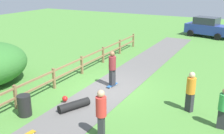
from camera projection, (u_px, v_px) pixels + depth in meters
ground_plane at (110, 89)px, 13.87m from camera, size 60.00×60.00×0.00m
asphalt_path at (110, 89)px, 13.86m from camera, size 2.40×28.00×0.02m
wooden_fence at (69, 69)px, 14.81m from camera, size 0.12×18.12×1.10m
trash_bin at (24, 105)px, 11.04m from camera, size 0.56×0.56×0.90m
skater_riding at (112, 67)px, 13.82m from camera, size 0.44×0.82×1.91m
skater_fallen at (73, 105)px, 11.67m from camera, size 1.37×1.48×0.36m
bystander_orange at (191, 90)px, 11.23m from camera, size 0.52×0.52×1.78m
bystander_green at (223, 107)px, 9.94m from camera, size 0.40×0.40×1.64m
bystander_red at (101, 112)px, 9.29m from camera, size 0.47×0.47×1.85m
parked_car_blue at (207, 27)px, 26.19m from camera, size 4.48×2.70×1.92m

